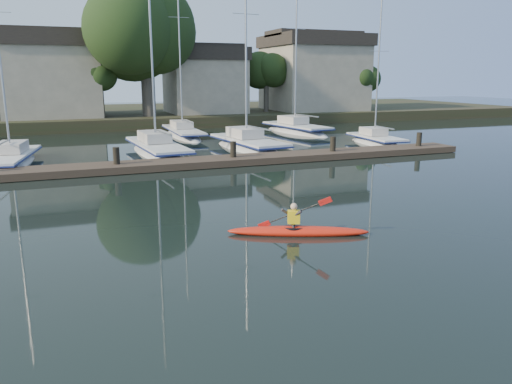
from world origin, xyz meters
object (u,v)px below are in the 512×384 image
object	(u,v)px
kayak	(297,229)
dock	(178,164)
sailboat_4	(375,146)
sailboat_2	(157,157)
sailboat_3	(248,153)
sailboat_1	(11,168)
sailboat_7	(296,135)
sailboat_6	(183,138)

from	to	relation	value
kayak	dock	bearing A→B (deg)	116.66
kayak	sailboat_4	bearing A→B (deg)	71.97
sailboat_2	sailboat_4	xyz separation A→B (m)	(14.83, -0.88, 0.02)
sailboat_3	sailboat_4	bearing A→B (deg)	-10.71
kayak	sailboat_3	size ratio (longest dim) A/B	0.29
sailboat_1	sailboat_7	size ratio (longest dim) A/B	0.93
dock	sailboat_4	bearing A→B (deg)	15.53
dock	sailboat_1	bearing A→B (deg)	153.70
sailboat_1	sailboat_7	bearing A→B (deg)	30.49
kayak	dock	xyz separation A→B (m)	(-0.96, 12.15, 0.04)
kayak	sailboat_2	bearing A→B (deg)	115.92
sailboat_2	sailboat_3	bearing A→B (deg)	-5.81
sailboat_1	sailboat_2	world-z (taller)	sailboat_2
sailboat_1	dock	bearing A→B (deg)	-17.91
sailboat_2	sailboat_4	distance (m)	14.86
sailboat_1	sailboat_3	xyz separation A→B (m)	(13.66, 0.83, -0.03)
dock	sailboat_2	xyz separation A→B (m)	(-0.17, 4.96, -0.40)
sailboat_1	sailboat_4	world-z (taller)	sailboat_1
kayak	sailboat_1	bearing A→B (deg)	141.37
dock	sailboat_1	distance (m)	9.01
sailboat_3	sailboat_6	size ratio (longest dim) A/B	0.95
kayak	sailboat_3	bearing A→B (deg)	96.89
sailboat_3	sailboat_6	distance (m)	8.73
dock	sailboat_4	xyz separation A→B (m)	(14.67, 4.08, -0.38)
sailboat_1	kayak	bearing A→B (deg)	-52.40
sailboat_3	sailboat_4	world-z (taller)	sailboat_3
sailboat_1	sailboat_7	xyz separation A→B (m)	(20.64, 8.38, -0.03)
sailboat_3	sailboat_7	xyz separation A→B (m)	(6.98, 7.55, 0.00)
sailboat_2	sailboat_7	distance (m)	14.74
kayak	sailboat_1	xyz separation A→B (m)	(-9.03, 16.14, -0.34)
kayak	sailboat_7	xyz separation A→B (m)	(11.61, 24.52, -0.37)
sailboat_2	sailboat_4	bearing A→B (deg)	-7.85
kayak	sailboat_1	size ratio (longest dim) A/B	0.31
kayak	sailboat_6	bearing A→B (deg)	106.88
dock	sailboat_1	world-z (taller)	sailboat_1
sailboat_4	kayak	bearing A→B (deg)	-126.63
sailboat_6	sailboat_7	distance (m)	9.31
sailboat_1	sailboat_6	distance (m)	14.66
sailboat_6	sailboat_7	world-z (taller)	sailboat_6
kayak	sailboat_2	xyz separation A→B (m)	(-1.13, 17.11, -0.36)
sailboat_6	sailboat_4	bearing A→B (deg)	-38.17
kayak	sailboat_3	distance (m)	17.60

